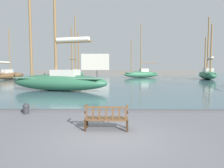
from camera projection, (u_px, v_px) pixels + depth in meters
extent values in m
plane|color=slate|center=(110.00, 137.00, 6.68)|extent=(160.00, 160.00, 0.00)
cube|color=#476670|center=(114.00, 77.00, 50.54)|extent=(100.00, 80.00, 0.08)
cube|color=#4C4C50|center=(112.00, 111.00, 10.52)|extent=(40.00, 0.30, 0.12)
cube|color=#322113|center=(87.00, 122.00, 7.72)|extent=(0.07, 0.07, 0.42)
cube|color=#322113|center=(127.00, 123.00, 7.64)|extent=(0.07, 0.07, 0.42)
cube|color=#322113|center=(85.00, 126.00, 7.27)|extent=(0.07, 0.07, 0.42)
cube|color=#322113|center=(127.00, 126.00, 7.20)|extent=(0.07, 0.07, 0.42)
cube|color=brown|center=(106.00, 119.00, 7.44)|extent=(1.62, 0.57, 0.06)
cube|color=brown|center=(106.00, 107.00, 7.18)|extent=(1.60, 0.10, 0.06)
cube|color=brown|center=(86.00, 114.00, 7.24)|extent=(0.06, 0.04, 0.41)
cube|color=brown|center=(93.00, 114.00, 7.22)|extent=(0.06, 0.04, 0.41)
cube|color=brown|center=(99.00, 114.00, 7.21)|extent=(0.06, 0.04, 0.41)
cube|color=brown|center=(106.00, 114.00, 7.20)|extent=(0.06, 0.04, 0.41)
cube|color=brown|center=(113.00, 114.00, 7.19)|extent=(0.06, 0.04, 0.41)
cube|color=brown|center=(119.00, 114.00, 7.18)|extent=(0.06, 0.04, 0.41)
cube|color=brown|center=(126.00, 114.00, 7.17)|extent=(0.06, 0.04, 0.41)
cube|color=#322113|center=(86.00, 112.00, 7.36)|extent=(0.07, 0.30, 0.06)
cube|color=brown|center=(86.00, 106.00, 7.44)|extent=(0.08, 0.47, 0.04)
cube|color=#322113|center=(127.00, 112.00, 7.29)|extent=(0.07, 0.30, 0.06)
cube|color=brown|center=(127.00, 106.00, 7.37)|extent=(0.08, 0.47, 0.04)
ellipsoid|color=#2D6647|center=(59.00, 82.00, 19.89)|extent=(10.60, 5.16, 1.64)
cube|color=#5B9375|center=(58.00, 78.00, 19.86)|extent=(9.24, 4.20, 0.08)
cube|color=beige|center=(65.00, 74.00, 19.63)|extent=(2.89, 2.09, 0.77)
cylinder|color=brown|center=(55.00, 8.00, 19.39)|extent=(0.27, 0.27, 13.56)
cylinder|color=brown|center=(73.00, 42.00, 19.17)|extent=(3.69, 1.14, 0.22)
cylinder|color=silver|center=(73.00, 39.00, 19.15)|extent=(3.38, 1.25, 0.44)
cylinder|color=brown|center=(30.00, 24.00, 20.23)|extent=(0.27, 0.27, 10.85)
ellipsoid|color=#2D6647|center=(141.00, 74.00, 47.65)|extent=(8.97, 4.77, 1.59)
cube|color=#5B9375|center=(141.00, 73.00, 47.62)|extent=(7.81, 3.93, 0.08)
cube|color=beige|center=(144.00, 71.00, 47.78)|extent=(2.19, 1.71, 0.89)
cylinder|color=brown|center=(141.00, 48.00, 47.10)|extent=(0.21, 0.21, 11.40)
cylinder|color=brown|center=(149.00, 63.00, 48.04)|extent=(4.26, 1.56, 0.17)
cylinder|color=brown|center=(131.00, 56.00, 46.53)|extent=(0.21, 0.21, 7.57)
cylinder|color=brown|center=(122.00, 73.00, 46.09)|extent=(1.35, 0.59, 0.17)
ellipsoid|color=brown|center=(10.00, 76.00, 40.71)|extent=(3.91, 8.27, 1.47)
cube|color=#997A5B|center=(10.00, 74.00, 40.67)|extent=(3.19, 7.21, 0.08)
cube|color=beige|center=(7.00, 72.00, 40.06)|extent=(1.56, 2.22, 0.83)
cylinder|color=brown|center=(10.00, 51.00, 40.51)|extent=(0.20, 0.20, 9.00)
cylinder|color=brown|center=(4.00, 63.00, 39.20)|extent=(0.93, 3.06, 0.16)
cylinder|color=silver|center=(4.00, 62.00, 39.19)|extent=(1.00, 2.80, 0.32)
ellipsoid|color=#2D6647|center=(76.00, 75.00, 44.49)|extent=(3.45, 9.80, 1.59)
cube|color=#5B9375|center=(76.00, 73.00, 44.46)|extent=(2.67, 8.60, 0.08)
cube|color=beige|center=(75.00, 71.00, 43.71)|extent=(1.73, 2.86, 0.76)
cylinder|color=brown|center=(75.00, 44.00, 44.20)|extent=(0.28, 0.28, 12.61)
cylinder|color=brown|center=(73.00, 59.00, 42.04)|extent=(0.55, 4.89, 0.22)
cylinder|color=brown|center=(79.00, 53.00, 46.96)|extent=(0.28, 0.28, 9.29)
cylinder|color=brown|center=(72.00, 50.00, 41.46)|extent=(0.28, 0.28, 9.39)
cylinder|color=brown|center=(82.00, 72.00, 50.13)|extent=(0.34, 1.80, 0.22)
ellipsoid|color=#2D6647|center=(207.00, 75.00, 40.96)|extent=(5.64, 11.24, 1.74)
cube|color=#5B9375|center=(207.00, 73.00, 40.92)|extent=(4.60, 9.79, 0.08)
cube|color=beige|center=(208.00, 70.00, 40.11)|extent=(2.27, 3.16, 0.88)
cylinder|color=brown|center=(208.00, 45.00, 40.74)|extent=(0.29, 0.29, 11.22)
cylinder|color=brown|center=(210.00, 59.00, 38.50)|extent=(1.59, 5.05, 0.23)
cylinder|color=silver|center=(210.00, 58.00, 38.48)|extent=(1.67, 4.61, 0.46)
cylinder|color=brown|center=(205.00, 55.00, 43.75)|extent=(0.29, 0.29, 7.59)
cylinder|color=brown|center=(211.00, 49.00, 37.71)|extent=(0.29, 0.29, 9.08)
cylinder|color=#2D2D33|center=(26.00, 110.00, 10.05)|extent=(0.28, 0.28, 0.39)
sphere|color=#2D2D33|center=(26.00, 106.00, 10.03)|extent=(0.32, 0.32, 0.32)
cube|color=#66605B|center=(114.00, 73.00, 65.58)|extent=(53.41, 2.40, 1.82)
cube|color=#B7B2A3|center=(95.00, 62.00, 65.39)|extent=(9.05, 2.00, 5.20)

